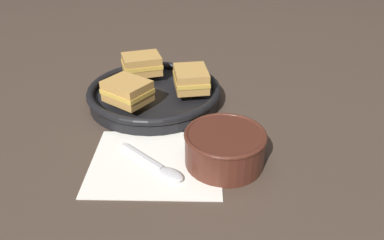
{
  "coord_description": "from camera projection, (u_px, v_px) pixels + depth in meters",
  "views": [
    {
      "loc": [
        0.15,
        -0.59,
        0.43
      ],
      "look_at": [
        0.03,
        0.05,
        0.04
      ],
      "focal_mm": 35.0,
      "sensor_mm": 36.0,
      "label": 1
    }
  ],
  "objects": [
    {
      "name": "sandwich_near_right",
      "position": [
        191.0,
        79.0,
        0.86
      ],
      "size": [
        0.1,
        0.11,
        0.05
      ],
      "rotation": [
        0.0,
        0.0,
        8.19
      ],
      "color": "#C18E47",
      "rests_on": "skillet"
    },
    {
      "name": "spoon",
      "position": [
        163.0,
        169.0,
        0.67
      ],
      "size": [
        0.15,
        0.1,
        0.01
      ],
      "rotation": [
        0.0,
        0.0,
        -0.56
      ],
      "color": "silver",
      "rests_on": "napkin"
    },
    {
      "name": "soup_bowl",
      "position": [
        225.0,
        146.0,
        0.68
      ],
      "size": [
        0.15,
        0.15,
        0.07
      ],
      "color": "#4C2319",
      "rests_on": "ground_plane"
    },
    {
      "name": "napkin",
      "position": [
        156.0,
        162.0,
        0.69
      ],
      "size": [
        0.27,
        0.24,
        0.0
      ],
      "color": "white",
      "rests_on": "ground_plane"
    },
    {
      "name": "ground_plane",
      "position": [
        174.0,
        147.0,
        0.74
      ],
      "size": [
        4.0,
        4.0,
        0.0
      ],
      "primitive_type": "plane",
      "color": "#47382D"
    },
    {
      "name": "sandwich_far_left",
      "position": [
        142.0,
        64.0,
        0.93
      ],
      "size": [
        0.12,
        0.11,
        0.05
      ],
      "rotation": [
        0.0,
        0.0,
        9.91
      ],
      "color": "#C18E47",
      "rests_on": "skillet"
    },
    {
      "name": "skillet",
      "position": [
        155.0,
        94.0,
        0.89
      ],
      "size": [
        0.32,
        0.32,
        0.04
      ],
      "color": "black",
      "rests_on": "ground_plane"
    },
    {
      "name": "sandwich_near_left",
      "position": [
        127.0,
        91.0,
        0.81
      ],
      "size": [
        0.12,
        0.11,
        0.05
      ],
      "rotation": [
        0.0,
        0.0,
        5.84
      ],
      "color": "#C18E47",
      "rests_on": "skillet"
    }
  ]
}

